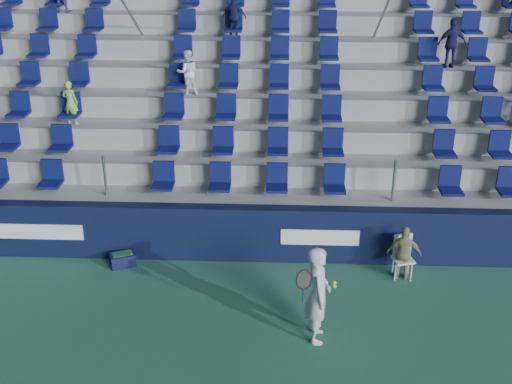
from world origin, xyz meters
TOP-DOWN VIEW (x-y plane):
  - ground at (0.00, 0.00)m, footprint 70.00×70.00m
  - sponsor_wall at (0.00, 3.15)m, footprint 24.00×0.32m
  - grandstand at (0.00, 8.24)m, footprint 24.00×8.17m
  - tennis_player at (1.33, 0.49)m, footprint 0.69×0.66m
  - line_judge_chair at (3.13, 2.64)m, footprint 0.47×0.48m
  - line_judge at (3.13, 2.50)m, footprint 0.70×0.38m
  - ball_bin at (-2.55, 2.75)m, footprint 0.59×0.50m

SIDE VIEW (x-z plane):
  - ground at x=0.00m, z-range 0.00..0.00m
  - ball_bin at x=-2.55m, z-range 0.01..0.29m
  - line_judge_chair at x=3.13m, z-range 0.06..0.94m
  - line_judge at x=3.13m, z-range 0.00..1.14m
  - sponsor_wall at x=0.00m, z-range 0.00..1.20m
  - tennis_player at x=1.33m, z-range 0.00..1.76m
  - grandstand at x=0.00m, z-range -1.18..5.45m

